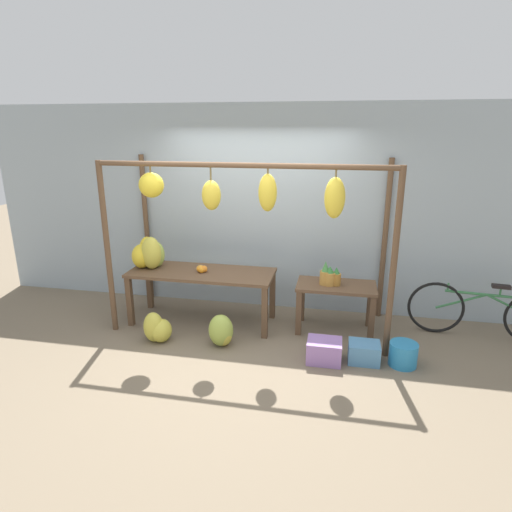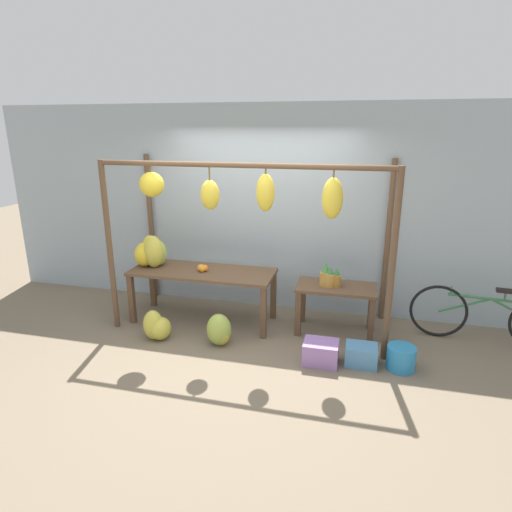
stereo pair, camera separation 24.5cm
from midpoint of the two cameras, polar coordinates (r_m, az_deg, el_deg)
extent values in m
plane|color=#756651|center=(5.08, -3.92, -12.56)|extent=(20.00, 20.00, 0.00)
cube|color=#99A8B2|center=(5.92, -0.58, 6.21)|extent=(8.00, 0.08, 2.80)
cylinder|color=brown|center=(5.53, -20.41, 0.81)|extent=(0.07, 0.07, 2.13)
cylinder|color=brown|center=(4.76, 16.48, -1.35)|extent=(0.07, 0.07, 2.13)
cylinder|color=brown|center=(6.45, -15.44, 3.44)|extent=(0.07, 0.07, 2.13)
cylinder|color=brown|center=(5.80, 15.63, 1.96)|extent=(0.07, 0.07, 2.13)
cylinder|color=brown|center=(4.69, -3.63, 11.98)|extent=(3.34, 0.06, 0.06)
cylinder|color=brown|center=(5.06, -15.30, 11.07)|extent=(0.02, 0.02, 0.07)
ellipsoid|color=yellow|center=(5.08, -15.15, 9.11)|extent=(0.29, 0.26, 0.28)
cylinder|color=brown|center=(4.79, -7.55, 10.80)|extent=(0.02, 0.02, 0.14)
ellipsoid|color=gold|center=(4.82, -7.44, 8.03)|extent=(0.21, 0.19, 0.33)
cylinder|color=brown|center=(4.62, 0.04, 11.25)|extent=(0.02, 0.02, 0.05)
ellipsoid|color=gold|center=(4.65, 0.04, 8.43)|extent=(0.20, 0.18, 0.41)
cylinder|color=brown|center=(4.54, 9.09, 10.82)|extent=(0.02, 0.02, 0.07)
ellipsoid|color=gold|center=(4.57, 8.94, 7.66)|extent=(0.22, 0.20, 0.44)
cube|color=brown|center=(5.59, -8.52, -2.24)|extent=(1.87, 0.69, 0.04)
cube|color=brown|center=(5.81, -17.64, -5.81)|extent=(0.07, 0.07, 0.66)
cube|color=brown|center=(5.23, -0.19, -7.58)|extent=(0.07, 0.07, 0.66)
cube|color=brown|center=(6.30, -15.11, -3.83)|extent=(0.07, 0.07, 0.66)
cube|color=brown|center=(5.76, 0.99, -5.20)|extent=(0.07, 0.07, 0.66)
cube|color=brown|center=(5.39, 9.39, -3.98)|extent=(0.97, 0.52, 0.04)
cube|color=brown|center=(5.34, 4.41, -7.58)|extent=(0.07, 0.07, 0.58)
cube|color=brown|center=(5.32, 13.89, -8.15)|extent=(0.07, 0.07, 0.58)
cube|color=brown|center=(5.72, 4.93, -5.87)|extent=(0.07, 0.07, 0.58)
cube|color=brown|center=(5.71, 13.74, -6.39)|extent=(0.07, 0.07, 0.58)
ellipsoid|color=#9EB247|center=(5.83, -14.38, 0.23)|extent=(0.24, 0.22, 0.35)
ellipsoid|color=gold|center=(5.91, -14.58, 0.19)|extent=(0.28, 0.28, 0.30)
ellipsoid|color=yellow|center=(5.92, -15.44, 0.62)|extent=(0.29, 0.28, 0.40)
ellipsoid|color=yellow|center=(5.85, -16.15, -0.02)|extent=(0.32, 0.34, 0.32)
ellipsoid|color=gold|center=(5.75, -14.98, 0.38)|extent=(0.28, 0.26, 0.43)
sphere|color=orange|center=(5.55, -8.76, -1.68)|extent=(0.09, 0.09, 0.09)
sphere|color=orange|center=(5.54, -8.66, -1.68)|extent=(0.09, 0.09, 0.09)
sphere|color=orange|center=(5.54, -8.78, -1.77)|extent=(0.08, 0.08, 0.08)
sphere|color=orange|center=(5.53, -8.21, -1.73)|extent=(0.09, 0.09, 0.09)
sphere|color=orange|center=(5.55, -8.48, -1.75)|extent=(0.07, 0.07, 0.07)
sphere|color=orange|center=(5.54, -8.26, -1.73)|extent=(0.08, 0.08, 0.08)
sphere|color=orange|center=(5.51, -8.55, -1.89)|extent=(0.07, 0.07, 0.07)
sphere|color=orange|center=(5.53, -8.18, -1.80)|extent=(0.07, 0.07, 0.07)
cylinder|color=#A3702D|center=(5.33, 9.35, -3.11)|extent=(0.11, 0.11, 0.15)
cone|color=#337538|center=(5.30, 9.41, -1.92)|extent=(0.08, 0.08, 0.08)
cylinder|color=#B27F38|center=(5.33, 8.48, -3.03)|extent=(0.15, 0.15, 0.16)
cone|color=#337538|center=(5.29, 8.54, -1.79)|extent=(0.10, 0.10, 0.08)
cylinder|color=#B27F38|center=(5.34, 7.90, -2.91)|extent=(0.13, 0.13, 0.17)
cone|color=#428442|center=(5.29, 7.96, -1.37)|extent=(0.09, 0.09, 0.13)
ellipsoid|color=gold|center=(5.37, -13.82, -9.64)|extent=(0.32, 0.33, 0.29)
ellipsoid|color=gold|center=(5.37, -14.78, -9.16)|extent=(0.28, 0.26, 0.37)
ellipsoid|color=gold|center=(5.14, -5.83, -10.06)|extent=(0.34, 0.34, 0.35)
ellipsoid|color=#9EB247|center=(5.13, -6.08, -9.84)|extent=(0.29, 0.26, 0.39)
cube|color=#9970B7|center=(4.87, 7.62, -12.43)|extent=(0.38, 0.30, 0.25)
cylinder|color=teal|center=(4.97, 17.67, -12.39)|extent=(0.30, 0.30, 0.26)
torus|color=black|center=(5.76, 21.71, -6.43)|extent=(0.67, 0.10, 0.67)
cylinder|color=#337042|center=(5.76, 27.36, -4.63)|extent=(0.92, 0.13, 0.03)
cylinder|color=#337042|center=(5.86, 29.83, -5.89)|extent=(0.56, 0.08, 0.26)
cylinder|color=#337042|center=(5.75, 24.54, -5.53)|extent=(0.56, 0.08, 0.26)
cylinder|color=#337042|center=(5.77, 28.76, -4.26)|extent=(0.02, 0.02, 0.10)
cube|color=black|center=(5.75, 28.85, -3.60)|extent=(0.21, 0.10, 0.04)
cylinder|color=#337042|center=(5.67, 23.11, -3.84)|extent=(0.02, 0.02, 0.10)
cube|color=#4C84B2|center=(4.94, 12.80, -12.44)|extent=(0.34, 0.27, 0.22)
camera|label=1|loc=(0.12, -91.32, -0.40)|focal=30.00mm
camera|label=2|loc=(0.12, 88.68, 0.40)|focal=30.00mm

